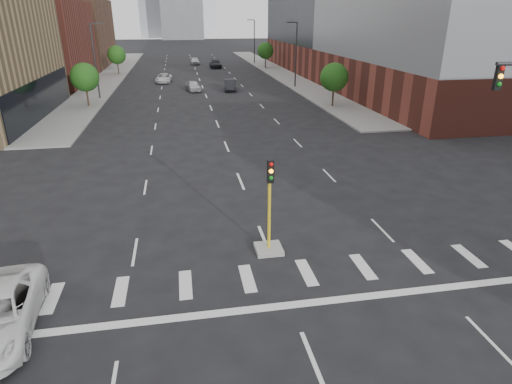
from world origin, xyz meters
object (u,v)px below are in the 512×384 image
object	(u,v)px
car_near_left	(193,86)
car_distant	(195,61)
car_far_left	(164,78)
car_deep_right	(215,64)
car_mid_right	(230,85)
median_traffic_signal	(269,232)

from	to	relation	value
car_near_left	car_distant	distance (m)	35.74
car_far_left	car_deep_right	xyz separation A→B (m)	(9.93, 19.14, 0.11)
car_deep_right	car_far_left	bearing A→B (deg)	-117.13
car_deep_right	car_distant	size ratio (longest dim) A/B	1.28
car_mid_right	car_far_left	world-z (taller)	car_mid_right
car_far_left	car_distant	distance (m)	27.19
car_near_left	car_mid_right	bearing A→B (deg)	-12.86
median_traffic_signal	car_distant	xyz separation A→B (m)	(0.36, 81.00, -0.24)
median_traffic_signal	car_deep_right	distance (m)	73.77
car_far_left	car_distant	xyz separation A→B (m)	(6.11, 26.49, 0.05)
median_traffic_signal	car_deep_right	size ratio (longest dim) A/B	0.80
median_traffic_signal	car_distant	distance (m)	81.00
car_deep_right	median_traffic_signal	bearing A→B (deg)	-92.97
car_distant	car_mid_right	bearing A→B (deg)	-84.86
car_far_left	car_deep_right	size ratio (longest dim) A/B	0.90
median_traffic_signal	car_deep_right	bearing A→B (deg)	86.75
car_far_left	car_deep_right	bearing A→B (deg)	68.02
car_far_left	median_traffic_signal	bearing A→B (deg)	-78.55
car_near_left	car_mid_right	size ratio (longest dim) A/B	0.90
car_far_left	car_distant	world-z (taller)	car_distant
car_near_left	car_deep_right	xyz separation A→B (m)	(5.69, 28.35, 0.09)
car_mid_right	car_deep_right	size ratio (longest dim) A/B	0.83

